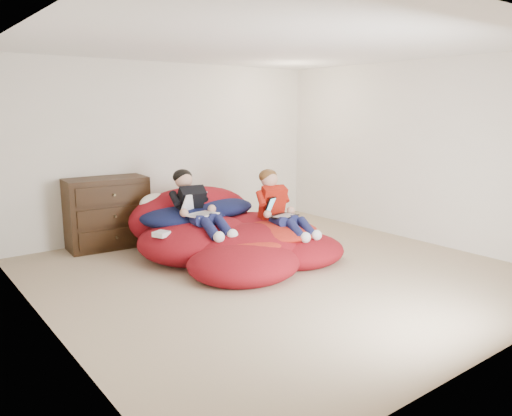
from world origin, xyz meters
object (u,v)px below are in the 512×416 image
at_px(older_boy, 195,203).
at_px(dresser, 107,213).
at_px(beanbag_pile, 230,236).
at_px(laptop_white, 198,209).
at_px(laptop_black, 280,211).
at_px(younger_boy, 279,204).

bearing_deg(older_boy, dresser, 121.53).
height_order(beanbag_pile, older_boy, older_boy).
xyz_separation_m(laptop_white, laptop_black, (0.92, -0.46, -0.06)).
xyz_separation_m(dresser, older_boy, (0.70, -1.14, 0.22)).
xyz_separation_m(beanbag_pile, laptop_black, (0.53, -0.35, 0.32)).
distance_m(dresser, beanbag_pile, 1.73).
bearing_deg(dresser, beanbag_pile, -50.52).
xyz_separation_m(dresser, laptop_black, (1.62, -1.67, 0.10)).
relative_size(dresser, younger_boy, 1.08).
height_order(beanbag_pile, laptop_black, beanbag_pile).
relative_size(laptop_white, laptop_black, 1.08).
height_order(dresser, older_boy, older_boy).
height_order(beanbag_pile, younger_boy, younger_boy).
xyz_separation_m(beanbag_pile, older_boy, (-0.39, 0.18, 0.44)).
bearing_deg(laptop_black, dresser, 134.09).
bearing_deg(dresser, laptop_black, -45.91).
distance_m(younger_boy, laptop_white, 1.02).
bearing_deg(laptop_white, beanbag_pile, -16.17).
height_order(older_boy, laptop_white, older_boy).
height_order(dresser, younger_boy, younger_boy).
distance_m(beanbag_pile, older_boy, 0.62).
height_order(younger_boy, laptop_white, younger_boy).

